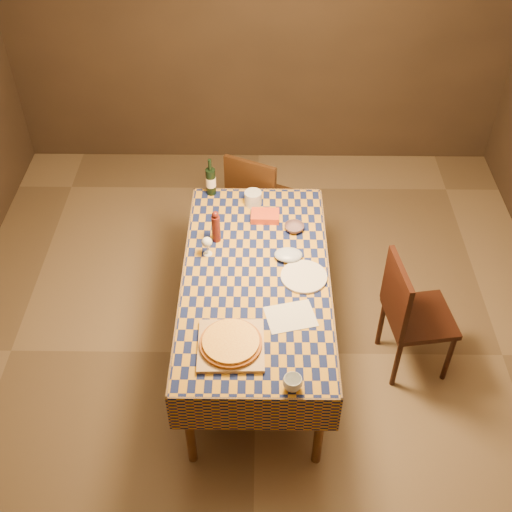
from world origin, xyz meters
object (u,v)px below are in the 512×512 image
Objects in this scene: pizza at (231,342)px; chair_far at (256,197)px; cutting_board at (231,346)px; white_plate at (304,277)px; bowl at (294,228)px; chair_right at (409,311)px; wine_bottle at (211,181)px; dining_table at (256,285)px.

chair_far reaches higher than pizza.
cutting_board is 0.71m from white_plate.
chair_right is at bearing -34.78° from bowl.
chair_far is (-0.31, 1.15, -0.26)m from white_plate.
pizza is 1.45m from wine_bottle.
wine_bottle is at bearing 145.36° from bowl.
dining_table is at bearing -119.48° from bowl.
wine_bottle is at bearing 145.28° from chair_right.
pizza is 1.33× the size of white_plate.
white_plate is (0.64, -0.87, -0.10)m from wine_bottle.
white_plate is at bearing -84.30° from bowl.
chair_right reaches higher than pizza.
cutting_board is 2.80× the size of bowl.
white_plate is (0.05, -0.46, -0.01)m from bowl.
chair_right is (1.14, 0.51, -0.29)m from pizza.
wine_bottle reaches higher than bowl.
bowl is 0.46× the size of wine_bottle.
wine_bottle is 0.99× the size of white_plate.
cutting_board is at bearing -94.23° from chair_far.
cutting_board is at bearing -103.27° from dining_table.
bowl is at bearing 69.10° from cutting_board.
wine_bottle is at bearing 97.97° from cutting_board.
chair_far reaches higher than bowl.
chair_far is (0.13, 1.71, -0.26)m from cutting_board.
pizza is 0.71m from white_plate.
bowl is 0.14× the size of chair_right.
dining_table is at bearing 76.73° from pizza.
cutting_board reaches higher than white_plate.
white_plate is 0.75m from chair_right.
wine_bottle is 0.31× the size of chair_far.
dining_table is at bearing 76.73° from cutting_board.
white_plate is at bearing -1.50° from dining_table.
wine_bottle is (-0.20, 1.43, 0.07)m from pizza.
dining_table is 0.59m from cutting_board.
chair_right is at bearing -3.57° from dining_table.
chair_far is at bearing 85.77° from pizza.
dining_table is 1.98× the size of chair_far.
bowl is at bearing 69.10° from pizza.
wine_bottle is 0.31× the size of chair_right.
chair_far and chair_right have the same top height.
wine_bottle reaches higher than white_plate.
bowl is (0.26, 0.45, 0.10)m from dining_table.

